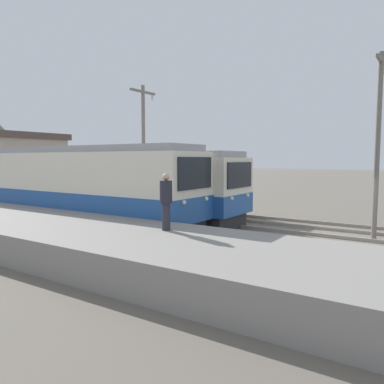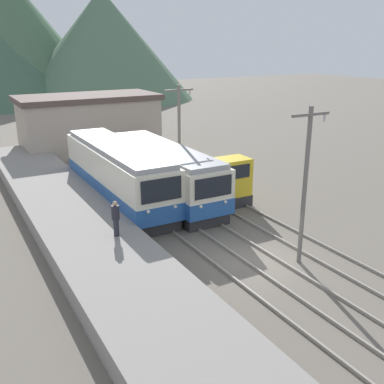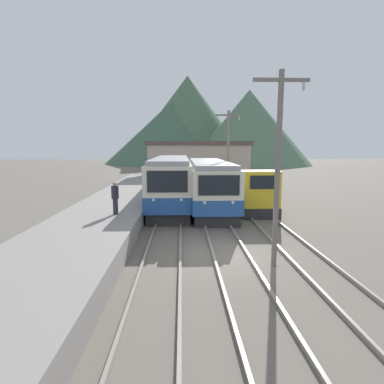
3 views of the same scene
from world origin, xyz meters
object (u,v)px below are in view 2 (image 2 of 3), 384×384
at_px(commuter_train_center, 164,175).
at_px(commuter_train_left, 118,176).
at_px(shunting_locomotive, 218,181).
at_px(person_on_platform, 116,217).
at_px(catenary_mast_near, 305,181).
at_px(catenary_mast_mid, 179,135).

bearing_deg(commuter_train_center, commuter_train_left, 162.65).
xyz_separation_m(shunting_locomotive, person_on_platform, (-8.53, -4.50, 0.70)).
bearing_deg(person_on_platform, shunting_locomotive, 27.81).
distance_m(commuter_train_left, person_on_platform, 7.58).
xyz_separation_m(commuter_train_center, catenary_mast_near, (1.51, -11.09, 2.28)).
bearing_deg(commuter_train_center, catenary_mast_near, -82.26).
bearing_deg(commuter_train_center, catenary_mast_mid, 25.22).
bearing_deg(commuter_train_center, shunting_locomotive, -29.53).
height_order(shunting_locomotive, catenary_mast_mid, catenary_mast_mid).
height_order(commuter_train_left, catenary_mast_mid, catenary_mast_mid).
height_order(commuter_train_center, shunting_locomotive, commuter_train_center).
bearing_deg(shunting_locomotive, person_on_platform, -152.19).
height_order(commuter_train_left, catenary_mast_near, catenary_mast_near).
distance_m(commuter_train_center, shunting_locomotive, 3.47).
bearing_deg(person_on_platform, commuter_train_center, 48.27).
bearing_deg(commuter_train_center, person_on_platform, -131.73).
height_order(catenary_mast_near, person_on_platform, catenary_mast_near).
bearing_deg(catenary_mast_near, shunting_locomotive, 80.97).
relative_size(shunting_locomotive, catenary_mast_near, 0.70).
height_order(commuter_train_left, commuter_train_center, commuter_train_left).
bearing_deg(catenary_mast_near, commuter_train_left, 109.80).
height_order(commuter_train_left, person_on_platform, commuter_train_left).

